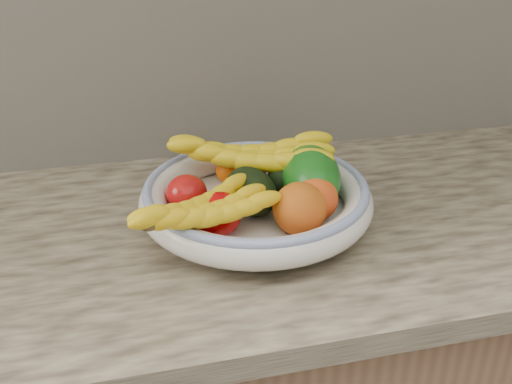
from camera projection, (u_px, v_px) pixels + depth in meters
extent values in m
cube|color=tan|center=(253.00, 227.00, 1.00)|extent=(2.44, 0.66, 0.04)
cube|color=beige|center=(218.00, 36.00, 1.15)|extent=(2.40, 0.02, 0.50)
cylinder|color=silver|center=(256.00, 219.00, 0.97)|extent=(0.13, 0.13, 0.02)
cylinder|color=silver|center=(256.00, 212.00, 0.97)|extent=(0.32, 0.32, 0.01)
torus|color=silver|center=(256.00, 198.00, 0.96)|extent=(0.39, 0.39, 0.05)
torus|color=#37549D|center=(256.00, 187.00, 0.95)|extent=(0.37, 0.37, 0.02)
ellipsoid|color=#EA5E04|center=(231.00, 171.00, 1.04)|extent=(0.06, 0.06, 0.05)
ellipsoid|color=#E44E04|center=(250.00, 167.00, 1.05)|extent=(0.06, 0.06, 0.05)
ellipsoid|color=#DF4B04|center=(255.00, 181.00, 1.00)|extent=(0.07, 0.07, 0.05)
ellipsoid|color=#B5110F|center=(187.00, 193.00, 0.94)|extent=(0.07, 0.07, 0.06)
ellipsoid|color=#BA0304|center=(216.00, 214.00, 0.88)|extent=(0.11, 0.11, 0.07)
ellipsoid|color=black|center=(250.00, 191.00, 0.94)|extent=(0.11, 0.13, 0.08)
ellipsoid|color=black|center=(288.00, 177.00, 0.99)|extent=(0.11, 0.11, 0.06)
ellipsoid|color=#105610|center=(310.00, 178.00, 0.96)|extent=(0.14, 0.16, 0.13)
ellipsoid|color=orange|center=(300.00, 209.00, 0.89)|extent=(0.09, 0.09, 0.08)
ellipsoid|color=orange|center=(316.00, 199.00, 0.91)|extent=(0.08, 0.08, 0.07)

